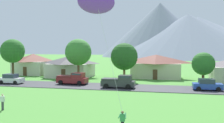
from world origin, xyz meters
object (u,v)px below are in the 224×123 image
house_left_center (34,64)px  parked_car_white_east_end (11,79)px  tree_near_right (124,57)px  pickup_truck_maroon_east_side (73,78)px  house_right_center (156,66)px  watcher_person (3,102)px  pickup_truck_charcoal_west_side (119,82)px  tree_near_left (78,52)px  house_rightmost (71,66)px  parked_car_blue_mid_west (207,85)px  tree_center (203,64)px  kite_flyer_with_kite (97,2)px  tree_left_of_center (13,51)px

house_left_center → parked_car_white_east_end: house_left_center is taller
tree_near_right → pickup_truck_maroon_east_side: bearing=-140.8°
house_right_center → watcher_person: house_right_center is taller
house_left_center → pickup_truck_charcoal_west_side: 29.04m
tree_near_left → house_right_center: bearing=29.3°
house_rightmost → watcher_person: 29.73m
parked_car_blue_mid_west → pickup_truck_charcoal_west_side: (-13.07, -0.83, 0.19)m
tree_center → parked_car_white_east_end: bearing=-169.8°
house_right_center → tree_near_left: 16.50m
house_rightmost → tree_near_left: (3.93, -5.71, 3.10)m
tree_center → tree_near_right: tree_near_right is taller
house_right_center → parked_car_white_east_end: size_ratio=2.54×
house_left_center → kite_flyer_with_kite: kite_flyer_with_kite is taller
kite_flyer_with_kite → house_right_center: bearing=84.2°
pickup_truck_maroon_east_side → tree_left_of_center: bearing=160.8°
house_right_center → house_rightmost: bearing=-172.9°
house_rightmost → tree_left_of_center: tree_left_of_center is taller
tree_near_left → tree_near_right: tree_near_left is taller
tree_left_of_center → tree_near_right: 22.90m
house_right_center → parked_car_blue_mid_west: (8.33, -14.32, -1.65)m
tree_left_of_center → watcher_person: bearing=-58.0°
tree_center → kite_flyer_with_kite: kite_flyer_with_kite is taller
pickup_truck_charcoal_west_side → tree_left_of_center: bearing=162.6°
tree_near_left → parked_car_blue_mid_west: 23.81m
house_right_center → watcher_person: 34.38m
house_rightmost → parked_car_blue_mid_west: (26.41, -12.08, -1.48)m
house_left_center → tree_left_of_center: tree_left_of_center is taller
tree_near_left → tree_left_of_center: tree_left_of_center is taller
tree_center → watcher_person: 31.60m
tree_center → parked_car_blue_mid_west: 6.09m
tree_left_of_center → tree_center: size_ratio=1.45×
tree_near_right → kite_flyer_with_kite: size_ratio=0.62×
tree_left_of_center → house_rightmost: bearing=28.3°
tree_left_of_center → pickup_truck_maroon_east_side: tree_left_of_center is taller
house_left_center → kite_flyer_with_kite: 42.72m
house_left_center → pickup_truck_charcoal_west_side: size_ratio=1.55×
tree_near_left → watcher_person: 24.07m
tree_near_right → house_rightmost: bearing=160.4°
kite_flyer_with_kite → tree_left_of_center: bearing=135.7°
house_right_center → pickup_truck_charcoal_west_side: size_ratio=2.05×
tree_near_left → pickup_truck_charcoal_west_side: tree_near_left is taller
watcher_person → house_left_center: bearing=115.1°
pickup_truck_charcoal_west_side → watcher_person: 18.61m
watcher_person → house_rightmost: bearing=98.9°
house_left_center → parked_car_blue_mid_west: (37.12, -15.38, -1.63)m
house_rightmost → pickup_truck_maroon_east_side: bearing=-65.7°
tree_left_of_center → pickup_truck_charcoal_west_side: 25.15m
parked_car_white_east_end → watcher_person: size_ratio=2.52×
watcher_person → tree_near_right: bearing=72.2°
parked_car_white_east_end → pickup_truck_maroon_east_side: 10.93m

